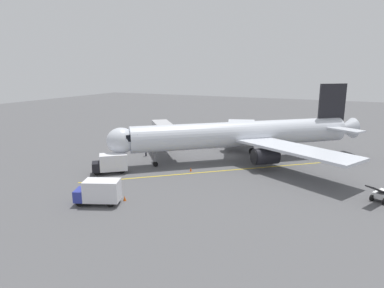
{
  "coord_description": "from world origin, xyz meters",
  "views": [
    {
      "loc": [
        -15.97,
        50.15,
        13.88
      ],
      "look_at": [
        4.39,
        6.83,
        3.0
      ],
      "focal_mm": 31.22,
      "sensor_mm": 36.0,
      "label": 1
    }
  ],
  "objects_px": {
    "ground_crew_marshaller": "(146,151)",
    "safety_cone_nose_left": "(191,169)",
    "box_truck_starboard_side": "(98,192)",
    "box_truck_near_nose": "(110,163)",
    "safety_cone_nose_right": "(125,198)",
    "airplane": "(244,134)",
    "belt_loader_portside": "(382,194)",
    "tug_rear_apron": "(181,134)",
    "jet_bridge": "(165,133)"
  },
  "relations": [
    {
      "from": "jet_bridge",
      "to": "safety_cone_nose_left",
      "type": "relative_size",
      "value": 18.12
    },
    {
      "from": "tug_rear_apron",
      "to": "safety_cone_nose_left",
      "type": "relative_size",
      "value": 4.99
    },
    {
      "from": "airplane",
      "to": "jet_bridge",
      "type": "height_order",
      "value": "airplane"
    },
    {
      "from": "jet_bridge",
      "to": "belt_loader_portside",
      "type": "xyz_separation_m",
      "value": [
        -30.28,
        6.4,
        -3.05
      ]
    },
    {
      "from": "box_truck_near_nose",
      "to": "safety_cone_nose_right",
      "type": "relative_size",
      "value": 8.72
    },
    {
      "from": "safety_cone_nose_left",
      "to": "safety_cone_nose_right",
      "type": "distance_m",
      "value": 12.64
    },
    {
      "from": "box_truck_near_nose",
      "to": "box_truck_starboard_side",
      "type": "bearing_deg",
      "value": 122.04
    },
    {
      "from": "box_truck_starboard_side",
      "to": "tug_rear_apron",
      "type": "bearing_deg",
      "value": -77.23
    },
    {
      "from": "ground_crew_marshaller",
      "to": "box_truck_starboard_side",
      "type": "distance_m",
      "value": 19.79
    },
    {
      "from": "ground_crew_marshaller",
      "to": "safety_cone_nose_right",
      "type": "bearing_deg",
      "value": 115.88
    },
    {
      "from": "airplane",
      "to": "belt_loader_portside",
      "type": "xyz_separation_m",
      "value": [
        -18.21,
        9.61,
        -3.29
      ]
    },
    {
      "from": "safety_cone_nose_left",
      "to": "airplane",
      "type": "bearing_deg",
      "value": -118.75
    },
    {
      "from": "airplane",
      "to": "jet_bridge",
      "type": "relative_size",
      "value": 3.38
    },
    {
      "from": "airplane",
      "to": "tug_rear_apron",
      "type": "relative_size",
      "value": 12.27
    },
    {
      "from": "belt_loader_portside",
      "to": "tug_rear_apron",
      "type": "distance_m",
      "value": 40.24
    },
    {
      "from": "jet_bridge",
      "to": "tug_rear_apron",
      "type": "distance_m",
      "value": 15.09
    },
    {
      "from": "jet_bridge",
      "to": "tug_rear_apron",
      "type": "xyz_separation_m",
      "value": [
        4.32,
        -14.13,
        -3.06
      ]
    },
    {
      "from": "safety_cone_nose_left",
      "to": "box_truck_near_nose",
      "type": "bearing_deg",
      "value": 29.3
    },
    {
      "from": "jet_bridge",
      "to": "belt_loader_portside",
      "type": "bearing_deg",
      "value": 168.06
    },
    {
      "from": "ground_crew_marshaller",
      "to": "box_truck_near_nose",
      "type": "height_order",
      "value": "box_truck_near_nose"
    },
    {
      "from": "box_truck_near_nose",
      "to": "ground_crew_marshaller",
      "type": "bearing_deg",
      "value": -86.34
    },
    {
      "from": "airplane",
      "to": "ground_crew_marshaller",
      "type": "relative_size",
      "value": 19.7
    },
    {
      "from": "ground_crew_marshaller",
      "to": "tug_rear_apron",
      "type": "height_order",
      "value": "ground_crew_marshaller"
    },
    {
      "from": "belt_loader_portside",
      "to": "box_truck_starboard_side",
      "type": "xyz_separation_m",
      "value": [
        26.86,
        13.66,
        0.67
      ]
    },
    {
      "from": "jet_bridge",
      "to": "safety_cone_nose_left",
      "type": "height_order",
      "value": "jet_bridge"
    },
    {
      "from": "belt_loader_portside",
      "to": "box_truck_starboard_side",
      "type": "height_order",
      "value": "box_truck_starboard_side"
    },
    {
      "from": "safety_cone_nose_right",
      "to": "box_truck_near_nose",
      "type": "bearing_deg",
      "value": -43.55
    },
    {
      "from": "jet_bridge",
      "to": "box_truck_starboard_side",
      "type": "relative_size",
      "value": 1.99
    },
    {
      "from": "ground_crew_marshaller",
      "to": "box_truck_near_nose",
      "type": "bearing_deg",
      "value": 93.66
    },
    {
      "from": "airplane",
      "to": "safety_cone_nose_right",
      "type": "relative_size",
      "value": 61.24
    },
    {
      "from": "jet_bridge",
      "to": "ground_crew_marshaller",
      "type": "relative_size",
      "value": 5.83
    },
    {
      "from": "box_truck_near_nose",
      "to": "box_truck_starboard_side",
      "type": "distance_m",
      "value": 10.73
    },
    {
      "from": "airplane",
      "to": "safety_cone_nose_left",
      "type": "height_order",
      "value": "airplane"
    },
    {
      "from": "ground_crew_marshaller",
      "to": "safety_cone_nose_left",
      "type": "height_order",
      "value": "ground_crew_marshaller"
    },
    {
      "from": "safety_cone_nose_left",
      "to": "safety_cone_nose_right",
      "type": "bearing_deg",
      "value": 81.22
    },
    {
      "from": "jet_bridge",
      "to": "box_truck_starboard_side",
      "type": "bearing_deg",
      "value": 99.69
    },
    {
      "from": "tug_rear_apron",
      "to": "belt_loader_portside",
      "type": "bearing_deg",
      "value": 149.32
    },
    {
      "from": "belt_loader_portside",
      "to": "box_truck_near_nose",
      "type": "bearing_deg",
      "value": 7.98
    },
    {
      "from": "safety_cone_nose_left",
      "to": "safety_cone_nose_right",
      "type": "xyz_separation_m",
      "value": [
        1.93,
        12.5,
        0.0
      ]
    },
    {
      "from": "ground_crew_marshaller",
      "to": "tug_rear_apron",
      "type": "bearing_deg",
      "value": -84.67
    },
    {
      "from": "airplane",
      "to": "safety_cone_nose_right",
      "type": "height_order",
      "value": "airplane"
    },
    {
      "from": "airplane",
      "to": "box_truck_starboard_side",
      "type": "distance_m",
      "value": 24.96
    },
    {
      "from": "ground_crew_marshaller",
      "to": "belt_loader_portside",
      "type": "xyz_separation_m",
      "value": [
        -33.17,
        5.1,
        -0.17
      ]
    },
    {
      "from": "safety_cone_nose_left",
      "to": "safety_cone_nose_right",
      "type": "height_order",
      "value": "same"
    },
    {
      "from": "airplane",
      "to": "box_truck_near_nose",
      "type": "relative_size",
      "value": 7.02
    },
    {
      "from": "box_truck_starboard_side",
      "to": "airplane",
      "type": "bearing_deg",
      "value": -110.38
    },
    {
      "from": "jet_bridge",
      "to": "box_truck_starboard_side",
      "type": "distance_m",
      "value": 20.49
    },
    {
      "from": "airplane",
      "to": "box_truck_near_nose",
      "type": "bearing_deg",
      "value": 44.67
    },
    {
      "from": "ground_crew_marshaller",
      "to": "box_truck_near_nose",
      "type": "xyz_separation_m",
      "value": [
        -0.62,
        9.66,
        0.5
      ]
    },
    {
      "from": "box_truck_starboard_side",
      "to": "safety_cone_nose_right",
      "type": "relative_size",
      "value": 9.08
    }
  ]
}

